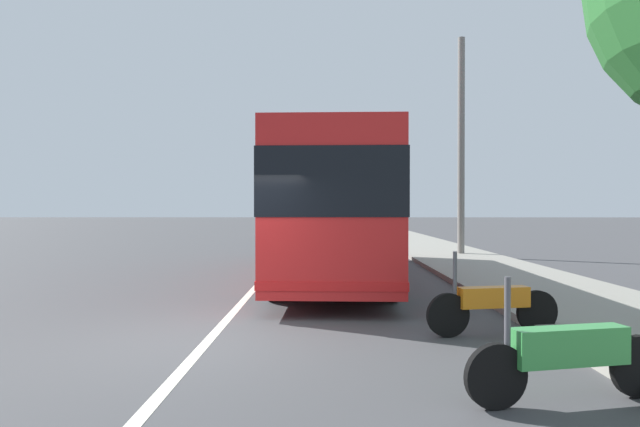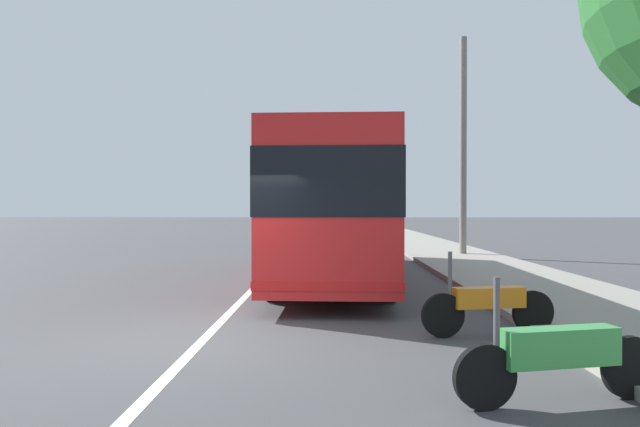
{
  "view_description": "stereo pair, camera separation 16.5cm",
  "coord_description": "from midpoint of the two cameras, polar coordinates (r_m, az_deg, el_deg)",
  "views": [
    {
      "loc": [
        -7.49,
        -1.7,
        1.92
      ],
      "look_at": [
        7.63,
        -1.55,
        1.78
      ],
      "focal_mm": 29.36,
      "sensor_mm": 36.0,
      "label": 1
    },
    {
      "loc": [
        -7.48,
        -1.86,
        1.92
      ],
      "look_at": [
        7.63,
        -1.55,
        1.78
      ],
      "focal_mm": 29.36,
      "sensor_mm": 36.0,
      "label": 2
    }
  ],
  "objects": [
    {
      "name": "ground_plane",
      "position": [
        7.93,
        -12.18,
        -13.5
      ],
      "size": [
        220.0,
        220.0,
        0.0
      ],
      "primitive_type": "plane",
      "color": "#424244"
    },
    {
      "name": "sidewalk_curb",
      "position": [
        18.26,
        16.91,
        -5.32
      ],
      "size": [
        110.0,
        3.6,
        0.14
      ],
      "primitive_type": "cube",
      "color": "gray",
      "rests_on": "ground"
    },
    {
      "name": "lane_divider_line",
      "position": [
        17.68,
        -4.63,
        -5.71
      ],
      "size": [
        110.0,
        0.16,
        0.01
      ],
      "primitive_type": "cube",
      "color": "silver",
      "rests_on": "ground"
    },
    {
      "name": "coach_bus",
      "position": [
        14.49,
        1.91,
        0.87
      ],
      "size": [
        11.43,
        2.95,
        3.55
      ],
      "rotation": [
        0.0,
        0.0,
        -0.03
      ],
      "color": "red",
      "rests_on": "ground"
    },
    {
      "name": "motorcycle_by_tree",
      "position": [
        5.83,
        25.35,
        -13.83
      ],
      "size": [
        0.55,
        2.19,
        1.27
      ],
      "rotation": [
        0.0,
        0.0,
        1.78
      ],
      "color": "black",
      "rests_on": "ground"
    },
    {
      "name": "motorcycle_nearest_curb",
      "position": [
        8.43,
        18.4,
        -9.39
      ],
      "size": [
        0.47,
        2.1,
        1.28
      ],
      "rotation": [
        0.0,
        0.0,
        1.76
      ],
      "color": "black",
      "rests_on": "ground"
    },
    {
      "name": "car_far_distant",
      "position": [
        34.14,
        2.59,
        -1.48
      ],
      "size": [
        4.55,
        1.91,
        1.52
      ],
      "rotation": [
        0.0,
        0.0,
        0.01
      ],
      "color": "black",
      "rests_on": "ground"
    },
    {
      "name": "car_ahead_same_lane",
      "position": [
        38.9,
        -4.56,
        -1.26
      ],
      "size": [
        4.62,
        2.07,
        1.52
      ],
      "rotation": [
        0.0,
        0.0,
        3.06
      ],
      "color": "silver",
      "rests_on": "ground"
    },
    {
      "name": "car_oncoming",
      "position": [
        50.07,
        -2.6,
        -0.85
      ],
      "size": [
        3.99,
        1.95,
        1.52
      ],
      "rotation": [
        0.0,
        0.0,
        3.15
      ],
      "color": "#2D7238",
      "rests_on": "ground"
    },
    {
      "name": "utility_pole",
      "position": [
        21.74,
        15.55,
        6.98
      ],
      "size": [
        0.28,
        0.28,
        8.75
      ],
      "primitive_type": "cylinder",
      "color": "slate",
      "rests_on": "ground"
    }
  ]
}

